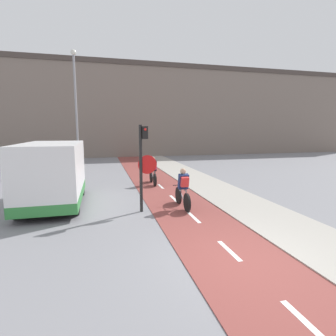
# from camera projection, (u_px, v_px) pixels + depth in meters

# --- Properties ---
(ground_plane) EXTENTS (120.00, 120.00, 0.00)m
(ground_plane) POSITION_uv_depth(u_px,v_px,m) (240.00, 261.00, 5.88)
(ground_plane) COLOR gray
(bike_lane) EXTENTS (2.53, 60.00, 0.02)m
(bike_lane) POSITION_uv_depth(u_px,v_px,m) (240.00, 261.00, 5.88)
(bike_lane) COLOR brown
(bike_lane) RESTS_ON ground_plane
(sidewalk_strip) EXTENTS (2.40, 60.00, 0.05)m
(sidewalk_strip) POSITION_uv_depth(u_px,v_px,m) (329.00, 248.00, 6.48)
(sidewalk_strip) COLOR #A8A399
(sidewalk_strip) RESTS_ON ground_plane
(building_row_background) EXTENTS (60.00, 5.20, 10.12)m
(building_row_background) POSITION_uv_depth(u_px,v_px,m) (126.00, 111.00, 30.08)
(building_row_background) COLOR slate
(building_row_background) RESTS_ON ground_plane
(traffic_light_pole) EXTENTS (0.67, 0.25, 3.10)m
(traffic_light_pole) POSITION_uv_depth(u_px,v_px,m) (143.00, 159.00, 9.21)
(traffic_light_pole) COLOR black
(traffic_light_pole) RESTS_ON ground_plane
(street_lamp_far) EXTENTS (0.36, 0.36, 8.01)m
(street_lamp_far) POSITION_uv_depth(u_px,v_px,m) (76.00, 101.00, 17.17)
(street_lamp_far) COLOR gray
(street_lamp_far) RESTS_ON ground_plane
(cyclist_near) EXTENTS (0.46, 1.76, 1.52)m
(cyclist_near) POSITION_uv_depth(u_px,v_px,m) (183.00, 189.00, 9.77)
(cyclist_near) COLOR black
(cyclist_near) RESTS_ON ground_plane
(cyclist_far) EXTENTS (0.46, 1.72, 1.50)m
(cyclist_far) POSITION_uv_depth(u_px,v_px,m) (153.00, 171.00, 14.03)
(cyclist_far) COLOR black
(cyclist_far) RESTS_ON ground_plane
(van) EXTENTS (2.08, 4.42, 2.43)m
(van) POSITION_uv_depth(u_px,v_px,m) (53.00, 175.00, 10.08)
(van) COLOR white
(van) RESTS_ON ground_plane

